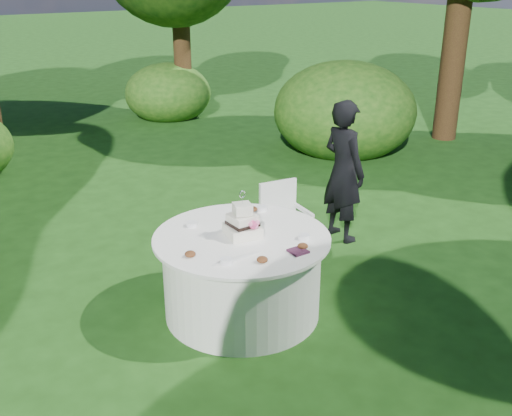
# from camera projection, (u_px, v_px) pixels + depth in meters

# --- Properties ---
(ground) EXTENTS (80.00, 80.00, 0.00)m
(ground) POSITION_uv_depth(u_px,v_px,m) (242.00, 312.00, 5.51)
(ground) COLOR #193E11
(ground) RESTS_ON ground
(napkins) EXTENTS (0.14, 0.14, 0.02)m
(napkins) POSITION_uv_depth(u_px,v_px,m) (298.00, 251.00, 4.92)
(napkins) COLOR #471E37
(napkins) RESTS_ON table
(feather_plume) EXTENTS (0.48, 0.07, 0.01)m
(feather_plume) POSITION_uv_depth(u_px,v_px,m) (237.00, 258.00, 4.81)
(feather_plume) COLOR white
(feather_plume) RESTS_ON table
(guest) EXTENTS (0.40, 0.60, 1.63)m
(guest) POSITION_uv_depth(u_px,v_px,m) (343.00, 171.00, 6.75)
(guest) COLOR black
(guest) RESTS_ON ground
(table) EXTENTS (1.56, 1.56, 0.77)m
(table) POSITION_uv_depth(u_px,v_px,m) (242.00, 275.00, 5.37)
(table) COLOR white
(table) RESTS_ON ground
(cake) EXTENTS (0.32, 0.32, 0.42)m
(cake) POSITION_uv_depth(u_px,v_px,m) (243.00, 224.00, 5.19)
(cake) COLOR white
(cake) RESTS_ON table
(chair) EXTENTS (0.48, 0.47, 0.89)m
(chair) POSITION_uv_depth(u_px,v_px,m) (283.00, 218.00, 6.25)
(chair) COLOR white
(chair) RESTS_ON ground
(votives) EXTENTS (0.96, 0.90, 0.04)m
(votives) POSITION_uv_depth(u_px,v_px,m) (246.00, 231.00, 5.27)
(votives) COLOR white
(votives) RESTS_ON table
(petal_cups) EXTENTS (1.04, 1.03, 0.05)m
(petal_cups) POSITION_uv_depth(u_px,v_px,m) (252.00, 241.00, 5.08)
(petal_cups) COLOR #562D16
(petal_cups) RESTS_ON table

